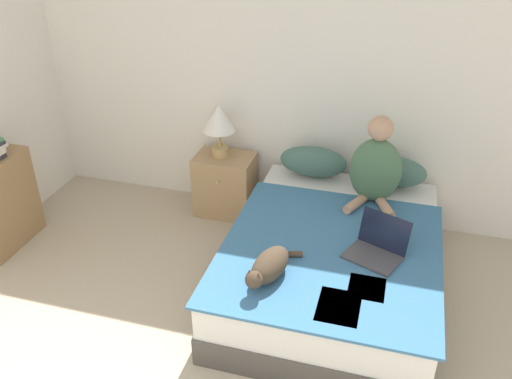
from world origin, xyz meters
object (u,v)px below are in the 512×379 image
object	(u,v)px
table_lamp	(219,121)
cat_tabby	(269,266)
nightstand	(225,184)
pillow_far	(391,171)
laptop_open	(377,248)
bookshelf	(2,203)
bed	(332,262)
pillow_near	(313,162)
person_sitting	(376,167)

from	to	relation	value
table_lamp	cat_tabby	bearing A→B (deg)	-60.07
cat_tabby	nightstand	world-z (taller)	cat_tabby
table_lamp	pillow_far	bearing A→B (deg)	1.09
laptop_open	bookshelf	xyz separation A→B (m)	(-2.93, -0.01, -0.14)
pillow_far	bookshelf	world-z (taller)	bookshelf
nightstand	laptop_open	bearing A→B (deg)	-34.64
laptop_open	cat_tabby	bearing A→B (deg)	-123.02
bed	table_lamp	bearing A→B (deg)	144.36
pillow_far	pillow_near	bearing A→B (deg)	180.00
pillow_near	nightstand	distance (m)	0.83
table_lamp	person_sitting	bearing A→B (deg)	-11.12
cat_tabby	bookshelf	xyz separation A→B (m)	(-2.31, 0.42, -0.17)
pillow_near	person_sitting	distance (m)	0.62
cat_tabby	nightstand	distance (m)	1.60
person_sitting	laptop_open	xyz separation A→B (m)	(0.09, -0.70, -0.24)
bed	table_lamp	size ratio (longest dim) A/B	4.23
person_sitting	cat_tabby	distance (m)	1.26
pillow_near	nightstand	xyz separation A→B (m)	(-0.77, -0.03, -0.32)
bookshelf	pillow_near	bearing A→B (deg)	23.21
bed	laptop_open	size ratio (longest dim) A/B	4.53
pillow_near	laptop_open	bearing A→B (deg)	-58.20
laptop_open	table_lamp	distance (m)	1.75
person_sitting	bookshelf	xyz separation A→B (m)	(-2.83, -0.71, -0.37)
bed	pillow_far	world-z (taller)	pillow_far
pillow_far	cat_tabby	bearing A→B (deg)	-114.37
person_sitting	bookshelf	world-z (taller)	person_sitting
laptop_open	table_lamp	size ratio (longest dim) A/B	0.93
pillow_far	cat_tabby	xyz separation A→B (m)	(-0.64, -1.41, -0.04)
person_sitting	table_lamp	size ratio (longest dim) A/B	1.50
pillow_near	bookshelf	size ratio (longest dim) A/B	0.73
person_sitting	bookshelf	distance (m)	2.94
pillow_near	pillow_far	world-z (taller)	same
bed	cat_tabby	xyz separation A→B (m)	(-0.32, -0.58, 0.33)
pillow_far	bed	bearing A→B (deg)	-110.80
bed	cat_tabby	world-z (taller)	cat_tabby
cat_tabby	bookshelf	distance (m)	2.35
table_lamp	bookshelf	distance (m)	1.86
pillow_far	laptop_open	xyz separation A→B (m)	(-0.02, -0.99, -0.07)
nightstand	table_lamp	xyz separation A→B (m)	(-0.04, 0.01, 0.60)
cat_tabby	nightstand	xyz separation A→B (m)	(-0.76, 1.38, -0.28)
table_lamp	bookshelf	xyz separation A→B (m)	(-1.51, -0.97, -0.49)
bed	pillow_far	xyz separation A→B (m)	(0.32, 0.83, 0.36)
laptop_open	nightstand	bearing A→B (deg)	167.79
nightstand	table_lamp	distance (m)	0.60
pillow_far	person_sitting	distance (m)	0.35
person_sitting	laptop_open	distance (m)	0.74
pillow_far	nightstand	distance (m)	1.44
cat_tabby	table_lamp	distance (m)	1.63
person_sitting	table_lamp	distance (m)	1.35
pillow_near	table_lamp	size ratio (longest dim) A/B	1.21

